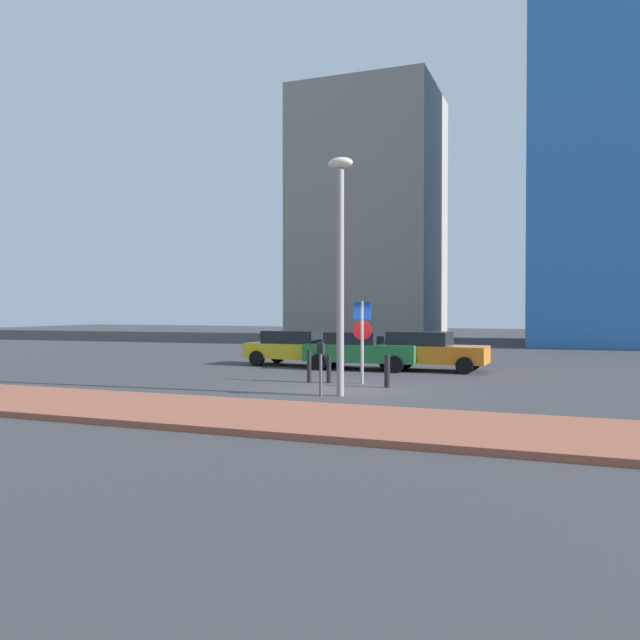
# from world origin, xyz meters

# --- Properties ---
(ground_plane) EXTENTS (120.00, 120.00, 0.00)m
(ground_plane) POSITION_xyz_m (0.00, 0.00, 0.00)
(ground_plane) COLOR #38383A
(sidewalk_brick) EXTENTS (40.00, 3.73, 0.14)m
(sidewalk_brick) POSITION_xyz_m (0.00, -5.47, 0.07)
(sidewalk_brick) COLOR #93513D
(sidewalk_brick) RESTS_ON ground
(parked_car_yellow) EXTENTS (4.45, 2.25, 1.47)m
(parked_car_yellow) POSITION_xyz_m (-4.38, 6.64, 0.78)
(parked_car_yellow) COLOR gold
(parked_car_yellow) RESTS_ON ground
(parked_car_green) EXTENTS (4.45, 1.97, 1.47)m
(parked_car_green) POSITION_xyz_m (-1.41, 6.04, 0.77)
(parked_car_green) COLOR #237238
(parked_car_green) RESTS_ON ground
(parked_car_orange) EXTENTS (4.32, 2.04, 1.50)m
(parked_car_orange) POSITION_xyz_m (1.15, 6.49, 0.79)
(parked_car_orange) COLOR orange
(parked_car_orange) RESTS_ON ground
(parking_sign_post) EXTENTS (0.60, 0.10, 2.63)m
(parking_sign_post) POSITION_xyz_m (0.07, 1.44, 1.65)
(parking_sign_post) COLOR gray
(parking_sign_post) RESTS_ON ground
(parking_meter) EXTENTS (0.18, 0.14, 1.46)m
(parking_meter) POSITION_xyz_m (-0.15, -1.67, 0.94)
(parking_meter) COLOR #4C4C51
(parking_meter) RESTS_ON ground
(street_lamp) EXTENTS (0.70, 0.36, 6.51)m
(street_lamp) POSITION_xyz_m (0.34, -1.44, 3.86)
(street_lamp) COLOR gray
(street_lamp) RESTS_ON ground
(traffic_bollard_near) EXTENTS (0.15, 0.15, 0.92)m
(traffic_bollard_near) POSITION_xyz_m (-1.01, 1.33, 0.46)
(traffic_bollard_near) COLOR black
(traffic_bollard_near) RESTS_ON ground
(traffic_bollard_mid) EXTENTS (0.17, 0.17, 1.00)m
(traffic_bollard_mid) POSITION_xyz_m (1.04, 0.86, 0.50)
(traffic_bollard_mid) COLOR black
(traffic_bollard_mid) RESTS_ON ground
(traffic_bollard_far) EXTENTS (0.14, 0.14, 1.05)m
(traffic_bollard_far) POSITION_xyz_m (-1.65, 1.20, 0.53)
(traffic_bollard_far) COLOR black
(traffic_bollard_far) RESTS_ON ground
(building_under_construction) EXTENTS (11.20, 10.11, 20.12)m
(building_under_construction) POSITION_xyz_m (-9.08, 33.04, 10.06)
(building_under_construction) COLOR gray
(building_under_construction) RESTS_ON ground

